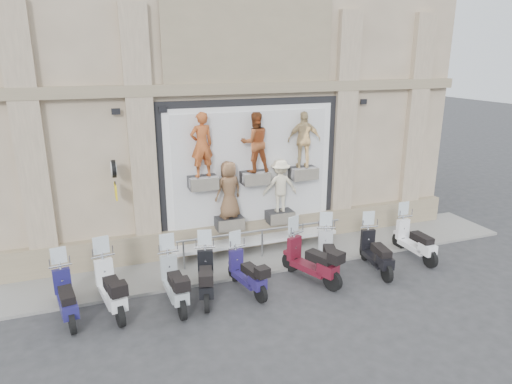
% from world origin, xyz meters
% --- Properties ---
extents(ground, '(90.00, 90.00, 0.00)m').
position_xyz_m(ground, '(0.00, 0.00, 0.00)').
color(ground, '#2E2E31').
rests_on(ground, ground).
extents(sidewalk, '(16.00, 2.20, 0.08)m').
position_xyz_m(sidewalk, '(0.00, 2.10, 0.04)').
color(sidewalk, gray).
rests_on(sidewalk, ground).
extents(building, '(14.00, 8.60, 12.00)m').
position_xyz_m(building, '(0.00, 7.00, 6.00)').
color(building, tan).
rests_on(building, ground).
extents(shop_vitrine, '(5.60, 0.83, 4.30)m').
position_xyz_m(shop_vitrine, '(0.05, 2.75, 2.42)').
color(shop_vitrine, black).
rests_on(shop_vitrine, ground).
extents(guard_rail, '(5.06, 0.10, 0.93)m').
position_xyz_m(guard_rail, '(0.00, 2.00, 0.47)').
color(guard_rail, '#9EA0A5').
rests_on(guard_rail, ground).
extents(clock_sign_bracket, '(0.10, 0.80, 1.02)m').
position_xyz_m(clock_sign_bracket, '(-3.90, 2.47, 2.80)').
color(clock_sign_bracket, black).
rests_on(clock_sign_bracket, ground).
extents(scooter_a, '(0.81, 1.92, 1.51)m').
position_xyz_m(scooter_a, '(-5.25, 0.61, 0.75)').
color(scooter_a, '#1A1751').
rests_on(scooter_a, ground).
extents(scooter_b, '(0.92, 2.07, 1.63)m').
position_xyz_m(scooter_b, '(-4.29, 0.59, 0.81)').
color(scooter_b, white).
rests_on(scooter_b, ground).
extents(scooter_c, '(0.64, 1.96, 1.57)m').
position_xyz_m(scooter_c, '(-2.86, 0.37, 0.79)').
color(scooter_c, '#99A1A6').
rests_on(scooter_c, ground).
extents(scooter_d, '(0.98, 1.96, 1.53)m').
position_xyz_m(scooter_d, '(-2.08, 0.44, 0.77)').
color(scooter_d, black).
rests_on(scooter_d, ground).
extents(scooter_e, '(0.86, 1.83, 1.43)m').
position_xyz_m(scooter_e, '(-1.04, 0.37, 0.72)').
color(scooter_e, '#201855').
rests_on(scooter_e, ground).
extents(scooter_f, '(1.29, 2.08, 1.63)m').
position_xyz_m(scooter_f, '(0.72, 0.31, 0.81)').
color(scooter_f, '#540E1B').
rests_on(scooter_f, ground).
extents(scooter_g, '(1.16, 1.98, 1.54)m').
position_xyz_m(scooter_g, '(1.38, 0.56, 0.77)').
color(scooter_g, '#A8ABAF').
rests_on(scooter_g, ground).
extents(scooter_h, '(0.83, 1.94, 1.52)m').
position_xyz_m(scooter_h, '(2.67, 0.22, 0.76)').
color(scooter_h, black).
rests_on(scooter_h, ground).
extents(scooter_i, '(0.57, 1.90, 1.54)m').
position_xyz_m(scooter_i, '(4.22, 0.53, 0.77)').
color(scooter_i, white).
rests_on(scooter_i, ground).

